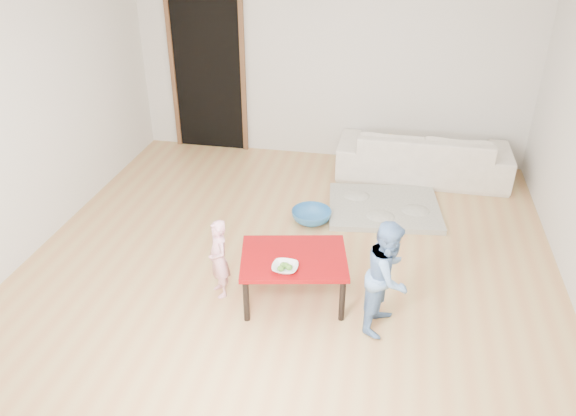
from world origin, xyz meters
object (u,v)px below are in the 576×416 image
(red_table, at_px, (294,278))
(child_blue, at_px, (388,276))
(bowl, at_px, (285,268))
(sofa, at_px, (423,154))
(basin, at_px, (311,216))
(child_pink, at_px, (219,259))

(red_table, relative_size, child_blue, 0.92)
(red_table, xyz_separation_m, bowl, (-0.03, -0.21, 0.25))
(child_blue, bearing_deg, red_table, 93.26)
(sofa, bearing_deg, basin, 49.85)
(red_table, bearing_deg, child_pink, -175.34)
(red_table, bearing_deg, bowl, -98.69)
(child_pink, bearing_deg, bowl, 38.10)
(sofa, distance_m, child_blue, 2.88)
(bowl, bearing_deg, basin, 90.96)
(red_table, xyz_separation_m, basin, (-0.06, 1.32, -0.15))
(red_table, xyz_separation_m, child_blue, (0.78, -0.18, 0.26))
(child_pink, distance_m, basin, 1.52)
(bowl, height_order, child_blue, child_blue)
(red_table, relative_size, basin, 2.06)
(sofa, height_order, child_pink, child_pink)
(child_blue, bearing_deg, basin, 45.54)
(bowl, bearing_deg, sofa, 68.67)
(child_pink, relative_size, basin, 1.71)
(red_table, height_order, child_pink, child_pink)
(sofa, distance_m, red_table, 2.90)
(sofa, bearing_deg, red_table, 67.96)
(child_pink, relative_size, child_blue, 0.76)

